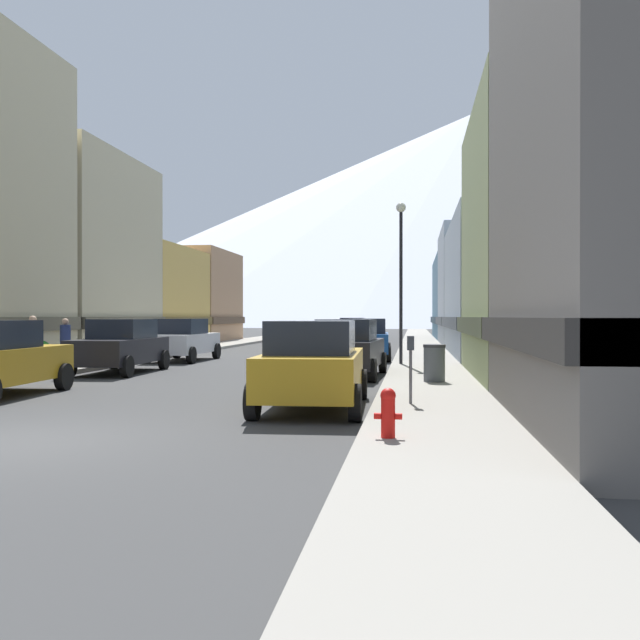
# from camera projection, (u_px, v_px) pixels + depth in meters

# --- Properties ---
(ground_plane) EXTENTS (400.00, 400.00, 0.00)m
(ground_plane) POSITION_uv_depth(u_px,v_px,m) (16.00, 443.00, 9.95)
(ground_plane) COLOR #3B3B3B
(sidewalk_left) EXTENTS (2.50, 100.00, 0.15)m
(sidewalk_left) POSITION_uv_depth(u_px,v_px,m) (233.00, 343.00, 45.48)
(sidewalk_left) COLOR gray
(sidewalk_left) RESTS_ON ground
(sidewalk_right) EXTENTS (2.50, 100.00, 0.15)m
(sidewalk_right) POSITION_uv_depth(u_px,v_px,m) (420.00, 344.00, 43.76)
(sidewalk_right) COLOR gray
(sidewalk_right) RESTS_ON ground
(storefront_left_2) EXTENTS (9.38, 8.85, 9.47)m
(storefront_left_2) POSITION_uv_depth(u_px,v_px,m) (38.00, 260.00, 32.33)
(storefront_left_2) COLOR beige
(storefront_left_2) RESTS_ON ground
(storefront_left_3) EXTENTS (7.44, 8.46, 6.01)m
(storefront_left_3) POSITION_uv_depth(u_px,v_px,m) (132.00, 300.00, 40.82)
(storefront_left_3) COLOR #D8B259
(storefront_left_3) RESTS_ON ground
(storefront_left_4) EXTENTS (7.02, 8.43, 6.63)m
(storefront_left_4) POSITION_uv_depth(u_px,v_px,m) (184.00, 298.00, 49.39)
(storefront_left_4) COLOR tan
(storefront_left_4) RESTS_ON ground
(storefront_right_1) EXTENTS (8.73, 8.67, 7.94)m
(storefront_right_1) POSITION_uv_depth(u_px,v_px,m) (623.00, 248.00, 19.23)
(storefront_right_1) COLOR #8C9966
(storefront_right_1) RESTS_ON ground
(storefront_right_2) EXTENTS (7.07, 13.13, 6.23)m
(storefront_right_2) POSITION_uv_depth(u_px,v_px,m) (526.00, 292.00, 30.67)
(storefront_right_2) COLOR #99A5B2
(storefront_right_2) RESTS_ON ground
(storefront_right_3) EXTENTS (7.91, 10.03, 7.33)m
(storefront_right_3) POSITION_uv_depth(u_px,v_px,m) (502.00, 290.00, 42.56)
(storefront_right_3) COLOR #99A5B2
(storefront_right_3) RESTS_ON ground
(storefront_right_4) EXTENTS (6.84, 13.73, 6.56)m
(storefront_right_4) POSITION_uv_depth(u_px,v_px,m) (475.00, 301.00, 54.65)
(storefront_right_4) COLOR slate
(storefront_right_4) RESTS_ON ground
(car_left_1) EXTENTS (2.16, 4.45, 1.78)m
(car_left_1) POSITION_uv_depth(u_px,v_px,m) (121.00, 346.00, 22.33)
(car_left_1) COLOR black
(car_left_1) RESTS_ON ground
(car_left_2) EXTENTS (2.11, 4.42, 1.78)m
(car_left_2) POSITION_uv_depth(u_px,v_px,m) (183.00, 340.00, 28.38)
(car_left_2) COLOR silver
(car_left_2) RESTS_ON ground
(car_right_0) EXTENTS (2.21, 4.47, 1.78)m
(car_right_0) POSITION_uv_depth(u_px,v_px,m) (313.00, 364.00, 13.59)
(car_right_0) COLOR #B28419
(car_right_0) RESTS_ON ground
(car_right_1) EXTENTS (2.24, 4.48, 1.78)m
(car_right_1) POSITION_uv_depth(u_px,v_px,m) (348.00, 348.00, 20.82)
(car_right_1) COLOR black
(car_right_1) RESTS_ON ground
(car_right_2) EXTENTS (2.22, 4.47, 1.78)m
(car_right_2) POSITION_uv_depth(u_px,v_px,m) (367.00, 339.00, 29.20)
(car_right_2) COLOR #19478C
(car_right_2) RESTS_ON ground
(car_driving_0) EXTENTS (2.06, 4.40, 1.78)m
(car_driving_0) POSITION_uv_depth(u_px,v_px,m) (353.00, 330.00, 47.37)
(car_driving_0) COLOR #591E72
(car_driving_0) RESTS_ON ground
(fire_hydrant_near) EXTENTS (0.40, 0.22, 0.70)m
(fire_hydrant_near) POSITION_uv_depth(u_px,v_px,m) (388.00, 411.00, 9.55)
(fire_hydrant_near) COLOR red
(fire_hydrant_near) RESTS_ON sidewalk_right
(parking_meter_near) EXTENTS (0.14, 0.10, 1.33)m
(parking_meter_near) POSITION_uv_depth(u_px,v_px,m) (411.00, 360.00, 13.29)
(parking_meter_near) COLOR #595960
(parking_meter_near) RESTS_ON sidewalk_right
(trash_bin_right) EXTENTS (0.59, 0.59, 0.98)m
(trash_bin_right) POSITION_uv_depth(u_px,v_px,m) (434.00, 363.00, 17.80)
(trash_bin_right) COLOR #4C5156
(trash_bin_right) RESTS_ON sidewalk_right
(potted_plant_0) EXTENTS (0.59, 0.59, 0.87)m
(potted_plant_0) POSITION_uv_depth(u_px,v_px,m) (42.00, 352.00, 23.46)
(potted_plant_0) COLOR #4C4C51
(potted_plant_0) RESTS_ON sidewalk_left
(pedestrian_1) EXTENTS (0.36, 0.36, 1.65)m
(pedestrian_1) POSITION_uv_depth(u_px,v_px,m) (65.00, 344.00, 23.57)
(pedestrian_1) COLOR navy
(pedestrian_1) RESTS_ON sidewalk_left
(pedestrian_2) EXTENTS (0.36, 0.36, 1.74)m
(pedestrian_2) POSITION_uv_depth(u_px,v_px,m) (33.00, 345.00, 21.56)
(pedestrian_2) COLOR brown
(pedestrian_2) RESTS_ON sidewalk_left
(streetlamp_right) EXTENTS (0.36, 0.36, 5.86)m
(streetlamp_right) POSITION_uv_depth(u_px,v_px,m) (401.00, 258.00, 24.51)
(streetlamp_right) COLOR black
(streetlamp_right) RESTS_ON sidewalk_right
(mountain_backdrop) EXTENTS (338.66, 338.66, 81.36)m
(mountain_backdrop) POSITION_uv_depth(u_px,v_px,m) (475.00, 217.00, 263.24)
(mountain_backdrop) COLOR silver
(mountain_backdrop) RESTS_ON ground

